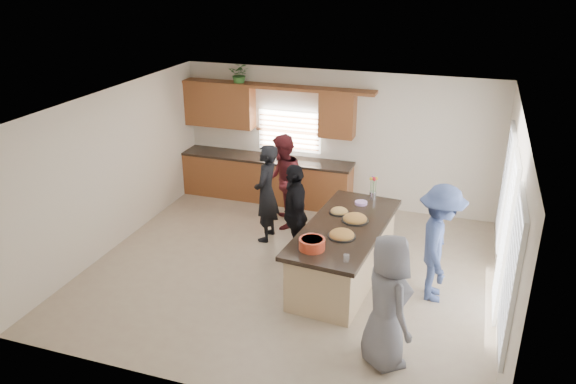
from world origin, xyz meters
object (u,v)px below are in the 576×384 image
(island, at_px, (344,254))
(woman_left_mid, at_px, (282,182))
(woman_right_back, at_px, (439,243))
(woman_left_back, at_px, (266,193))
(woman_right_front, at_px, (387,302))
(salad_bowl, at_px, (312,243))
(woman_left_front, at_px, (295,214))

(island, xyz_separation_m, woman_left_mid, (-1.58, 1.56, 0.45))
(island, bearing_deg, woman_right_back, 1.93)
(island, bearing_deg, woman_left_back, 155.74)
(woman_right_back, bearing_deg, woman_left_mid, 56.98)
(woman_left_back, xyz_separation_m, woman_right_back, (3.11, -1.02, 0.01))
(woman_right_back, xyz_separation_m, woman_right_front, (-0.48, -1.74, -0.02))
(salad_bowl, bearing_deg, island, 73.01)
(woman_left_mid, relative_size, woman_left_front, 1.03)
(salad_bowl, bearing_deg, woman_left_mid, 117.81)
(woman_left_back, relative_size, woman_right_front, 1.01)
(woman_right_back, bearing_deg, woman_left_front, 76.20)
(salad_bowl, relative_size, woman_right_front, 0.21)
(island, distance_m, woman_left_back, 1.97)
(island, xyz_separation_m, woman_right_back, (1.44, -0.08, 0.46))
(island, bearing_deg, woman_right_front, -57.14)
(woman_left_back, bearing_deg, island, 57.64)
(woman_left_back, height_order, woman_right_back, woman_right_back)
(woman_left_mid, bearing_deg, woman_right_front, 17.77)
(woman_left_mid, distance_m, woman_right_front, 4.23)
(salad_bowl, bearing_deg, woman_right_back, 25.58)
(salad_bowl, xyz_separation_m, woman_left_front, (-0.65, 1.21, -0.16))
(salad_bowl, relative_size, woman_left_front, 0.22)
(island, xyz_separation_m, woman_left_back, (-1.67, 0.94, 0.45))
(island, height_order, woman_right_front, woman_right_front)
(woman_left_back, xyz_separation_m, woman_left_front, (0.74, -0.63, -0.03))
(island, distance_m, salad_bowl, 1.11)
(woman_left_front, bearing_deg, woman_left_back, -157.27)
(woman_left_back, bearing_deg, woman_left_front, 46.51)
(salad_bowl, bearing_deg, woman_right_front, -36.72)
(island, distance_m, woman_left_front, 1.07)
(woman_left_mid, relative_size, woman_right_back, 0.99)
(woman_left_front, relative_size, woman_right_back, 0.96)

